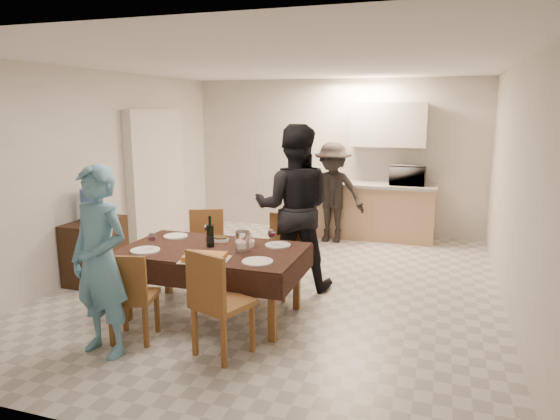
{
  "coord_description": "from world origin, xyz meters",
  "views": [
    {
      "loc": [
        1.77,
        -5.46,
        2.12
      ],
      "look_at": [
        0.08,
        -0.3,
        1.01
      ],
      "focal_mm": 32.0,
      "sensor_mm": 36.0,
      "label": 1
    }
  ],
  "objects_px": {
    "savoury_tart": "(205,257)",
    "microwave": "(408,175)",
    "water_pitcher": "(243,242)",
    "wine_bottle": "(210,231)",
    "person_kitchen": "(332,193)",
    "water_jug": "(92,205)",
    "dining_table": "(213,252)",
    "person_far": "(294,208)",
    "person_near": "(100,262)",
    "console": "(96,250)"
  },
  "relations": [
    {
      "from": "water_jug",
      "to": "savoury_tart",
      "type": "distance_m",
      "value": 2.18
    },
    {
      "from": "water_pitcher",
      "to": "wine_bottle",
      "type": "bearing_deg",
      "value": 165.96
    },
    {
      "from": "wine_bottle",
      "to": "water_jug",
      "type": "bearing_deg",
      "value": 165.37
    },
    {
      "from": "wine_bottle",
      "to": "person_kitchen",
      "type": "bearing_deg",
      "value": 79.63
    },
    {
      "from": "wine_bottle",
      "to": "water_pitcher",
      "type": "relative_size",
      "value": 1.49
    },
    {
      "from": "person_kitchen",
      "to": "water_jug",
      "type": "bearing_deg",
      "value": -131.5
    },
    {
      "from": "microwave",
      "to": "person_far",
      "type": "height_order",
      "value": "person_far"
    },
    {
      "from": "microwave",
      "to": "person_kitchen",
      "type": "height_order",
      "value": "person_kitchen"
    },
    {
      "from": "person_far",
      "to": "person_kitchen",
      "type": "xyz_separation_m",
      "value": [
        -0.02,
        2.19,
        -0.18
      ]
    },
    {
      "from": "console",
      "to": "savoury_tart",
      "type": "bearing_deg",
      "value": -24.67
    },
    {
      "from": "water_jug",
      "to": "person_kitchen",
      "type": "xyz_separation_m",
      "value": [
        2.4,
        2.72,
        -0.16
      ]
    },
    {
      "from": "wine_bottle",
      "to": "person_near",
      "type": "xyz_separation_m",
      "value": [
        -0.5,
        -1.1,
        -0.04
      ]
    },
    {
      "from": "console",
      "to": "microwave",
      "type": "height_order",
      "value": "microwave"
    },
    {
      "from": "console",
      "to": "dining_table",
      "type": "bearing_deg",
      "value": -15.68
    },
    {
      "from": "wine_bottle",
      "to": "water_pitcher",
      "type": "xyz_separation_m",
      "value": [
        0.4,
        -0.1,
        -0.05
      ]
    },
    {
      "from": "microwave",
      "to": "savoury_tart",
      "type": "bearing_deg",
      "value": 69.06
    },
    {
      "from": "microwave",
      "to": "person_kitchen",
      "type": "xyz_separation_m",
      "value": [
        -1.12,
        -0.45,
        -0.27
      ]
    },
    {
      "from": "water_pitcher",
      "to": "person_far",
      "type": "height_order",
      "value": "person_far"
    },
    {
      "from": "savoury_tart",
      "to": "person_near",
      "type": "relative_size",
      "value": 0.27
    },
    {
      "from": "savoury_tart",
      "to": "microwave",
      "type": "xyz_separation_m",
      "value": [
        1.56,
        4.07,
        0.32
      ]
    },
    {
      "from": "person_near",
      "to": "person_kitchen",
      "type": "xyz_separation_m",
      "value": [
        1.08,
        4.29,
        -0.04
      ]
    },
    {
      "from": "dining_table",
      "to": "person_far",
      "type": "bearing_deg",
      "value": 62.4
    },
    {
      "from": "savoury_tart",
      "to": "dining_table",
      "type": "bearing_deg",
      "value": 104.74
    },
    {
      "from": "person_far",
      "to": "wine_bottle",
      "type": "bearing_deg",
      "value": 47.01
    },
    {
      "from": "dining_table",
      "to": "water_jug",
      "type": "relative_size",
      "value": 4.6
    },
    {
      "from": "person_far",
      "to": "dining_table",
      "type": "bearing_deg",
      "value": 50.33
    },
    {
      "from": "water_jug",
      "to": "wine_bottle",
      "type": "distance_m",
      "value": 1.88
    },
    {
      "from": "person_near",
      "to": "person_kitchen",
      "type": "distance_m",
      "value": 4.43
    },
    {
      "from": "savoury_tart",
      "to": "person_kitchen",
      "type": "bearing_deg",
      "value": 83.16
    },
    {
      "from": "water_jug",
      "to": "microwave",
      "type": "distance_m",
      "value": 4.74
    },
    {
      "from": "console",
      "to": "person_kitchen",
      "type": "bearing_deg",
      "value": 48.5
    },
    {
      "from": "console",
      "to": "person_near",
      "type": "relative_size",
      "value": 0.49
    },
    {
      "from": "dining_table",
      "to": "person_far",
      "type": "xyz_separation_m",
      "value": [
        0.55,
        1.05,
        0.29
      ]
    },
    {
      "from": "console",
      "to": "water_pitcher",
      "type": "distance_m",
      "value": 2.34
    },
    {
      "from": "water_pitcher",
      "to": "microwave",
      "type": "relative_size",
      "value": 0.4
    },
    {
      "from": "dining_table",
      "to": "console",
      "type": "distance_m",
      "value": 1.97
    },
    {
      "from": "wine_bottle",
      "to": "savoury_tart",
      "type": "relative_size",
      "value": 0.73
    },
    {
      "from": "water_jug",
      "to": "person_near",
      "type": "relative_size",
      "value": 0.24
    },
    {
      "from": "water_pitcher",
      "to": "person_far",
      "type": "distance_m",
      "value": 1.13
    },
    {
      "from": "person_far",
      "to": "person_near",
      "type": "bearing_deg",
      "value": 50.33
    },
    {
      "from": "microwave",
      "to": "water_jug",
      "type": "bearing_deg",
      "value": 41.91
    },
    {
      "from": "water_pitcher",
      "to": "person_near",
      "type": "bearing_deg",
      "value": -131.99
    },
    {
      "from": "wine_bottle",
      "to": "water_pitcher",
      "type": "distance_m",
      "value": 0.42
    },
    {
      "from": "water_pitcher",
      "to": "savoury_tart",
      "type": "bearing_deg",
      "value": -127.15
    },
    {
      "from": "dining_table",
      "to": "water_jug",
      "type": "distance_m",
      "value": 1.96
    },
    {
      "from": "wine_bottle",
      "to": "dining_table",
      "type": "bearing_deg",
      "value": -45.0
    },
    {
      "from": "wine_bottle",
      "to": "person_kitchen",
      "type": "height_order",
      "value": "person_kitchen"
    },
    {
      "from": "water_jug",
      "to": "dining_table",
      "type": "bearing_deg",
      "value": -15.68
    },
    {
      "from": "console",
      "to": "person_kitchen",
      "type": "xyz_separation_m",
      "value": [
        2.4,
        2.72,
        0.42
      ]
    },
    {
      "from": "wine_bottle",
      "to": "person_near",
      "type": "bearing_deg",
      "value": -114.44
    }
  ]
}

